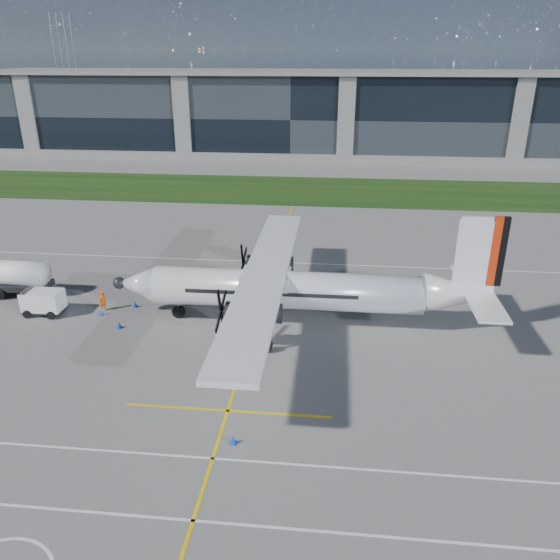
{
  "coord_description": "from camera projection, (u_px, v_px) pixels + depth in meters",
  "views": [
    {
      "loc": [
        8.69,
        -31.54,
        19.16
      ],
      "look_at": [
        4.81,
        5.78,
        3.33
      ],
      "focal_mm": 35.0,
      "sensor_mm": 36.0,
      "label": 1
    }
  ],
  "objects": [
    {
      "name": "ground_crew_person",
      "position": [
        103.0,
        299.0,
        43.21
      ],
      "size": [
        0.89,
        0.95,
        1.9
      ],
      "primitive_type": "imported",
      "rotation": [
        0.0,
        0.0,
        0.97
      ],
      "color": "#F25907",
      "rests_on": "ground"
    },
    {
      "name": "ground",
      "position": [
        271.0,
        204.0,
        73.83
      ],
      "size": [
        400.0,
        400.0,
        0.0
      ],
      "primitive_type": "plane",
      "color": "#605D5B",
      "rests_on": "ground"
    },
    {
      "name": "white_lane_line",
      "position": [
        127.0,
        515.0,
        24.35
      ],
      "size": [
        90.0,
        0.15,
        0.01
      ],
      "primitive_type": "cube",
      "color": "white",
      "rests_on": "ground"
    },
    {
      "name": "safety_cone_nose_port",
      "position": [
        119.0,
        325.0,
        40.67
      ],
      "size": [
        0.36,
        0.36,
        0.5
      ],
      "primitive_type": "cone",
      "color": "blue",
      "rests_on": "ground"
    },
    {
      "name": "yellow_taxiway_centerline",
      "position": [
        264.0,
        296.0,
        46.05
      ],
      "size": [
        0.2,
        70.0,
        0.01
      ],
      "primitive_type": "cube",
      "color": "yellow",
      "rests_on": "ground"
    },
    {
      "name": "grass_strip",
      "position": [
        277.0,
        190.0,
        81.16
      ],
      "size": [
        400.0,
        18.0,
        0.04
      ],
      "primitive_type": "cube",
      "color": "black",
      "rests_on": "ground"
    },
    {
      "name": "safety_cone_fwd",
      "position": [
        101.0,
        312.0,
        42.71
      ],
      "size": [
        0.36,
        0.36,
        0.5
      ],
      "primitive_type": "cone",
      "color": "blue",
      "rests_on": "ground"
    },
    {
      "name": "pylon_west",
      "position": [
        66.0,
        64.0,
        176.43
      ],
      "size": [
        9.0,
        4.6,
        30.0
      ],
      "primitive_type": null,
      "color": "gray",
      "rests_on": "ground"
    },
    {
      "name": "safety_cone_nose_stbd",
      "position": [
        135.0,
        304.0,
        44.02
      ],
      "size": [
        0.36,
        0.36,
        0.5
      ],
      "primitive_type": "cone",
      "color": "blue",
      "rests_on": "ground"
    },
    {
      "name": "baggage_tug",
      "position": [
        43.0,
        302.0,
        42.63
      ],
      "size": [
        3.2,
        1.92,
        1.92
      ],
      "primitive_type": null,
      "color": "silver",
      "rests_on": "ground"
    },
    {
      "name": "turboprop_aircraft",
      "position": [
        301.0,
        270.0,
        39.76
      ],
      "size": [
        28.31,
        29.36,
        8.81
      ],
      "primitive_type": null,
      "color": "white",
      "rests_on": "ground"
    },
    {
      "name": "safety_cone_stbdwing",
      "position": [
        289.0,
        252.0,
        55.34
      ],
      "size": [
        0.36,
        0.36,
        0.5
      ],
      "primitive_type": "cone",
      "color": "blue",
      "rests_on": "ground"
    },
    {
      "name": "safety_cone_portwing",
      "position": [
        233.0,
        440.0,
        28.71
      ],
      "size": [
        0.36,
        0.36,
        0.5
      ],
      "primitive_type": "cone",
      "color": "blue",
      "rests_on": "ground"
    },
    {
      "name": "terminal_building",
      "position": [
        295.0,
        114.0,
        107.57
      ],
      "size": [
        120.0,
        20.0,
        15.0
      ],
      "primitive_type": "cube",
      "color": "black",
      "rests_on": "ground"
    },
    {
      "name": "tree_line",
      "position": [
        310.0,
        108.0,
        164.3
      ],
      "size": [
        400.0,
        6.0,
        6.0
      ],
      "primitive_type": "cube",
      "color": "black",
      "rests_on": "ground"
    }
  ]
}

